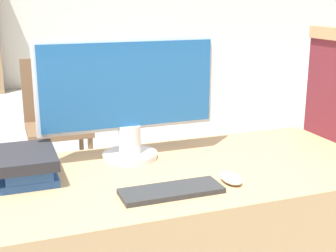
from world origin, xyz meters
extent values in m
cylinder|color=silver|center=(-0.14, 0.51, 0.76)|extent=(0.20, 0.20, 0.02)
cylinder|color=silver|center=(-0.14, 0.51, 0.82)|extent=(0.08, 0.08, 0.10)
cube|color=silver|center=(-0.14, 0.52, 1.03)|extent=(0.65, 0.01, 0.33)
cube|color=#1E5693|center=(-0.14, 0.51, 1.03)|extent=(0.63, 0.02, 0.30)
cube|color=#2D2D2D|center=(-0.11, 0.16, 0.76)|extent=(0.31, 0.11, 0.02)
ellipsoid|color=white|center=(0.10, 0.17, 0.77)|extent=(0.06, 0.10, 0.03)
cube|color=#285199|center=(-0.52, 0.44, 0.76)|extent=(0.19, 0.24, 0.02)
cube|color=#285199|center=(-0.51, 0.44, 0.79)|extent=(0.14, 0.24, 0.04)
cube|color=#232328|center=(-0.52, 0.42, 0.83)|extent=(0.19, 0.26, 0.04)
cylinder|color=brown|center=(-0.39, 2.04, 0.20)|extent=(0.04, 0.04, 0.39)
cylinder|color=brown|center=(-0.01, 2.04, 0.20)|extent=(0.04, 0.04, 0.39)
cylinder|color=brown|center=(-0.39, 2.42, 0.20)|extent=(0.04, 0.04, 0.39)
cylinder|color=brown|center=(-0.01, 2.42, 0.20)|extent=(0.04, 0.04, 0.39)
cube|color=brown|center=(-0.20, 2.23, 0.42)|extent=(0.44, 0.44, 0.05)
cube|color=brown|center=(-0.20, 2.43, 0.67)|extent=(0.44, 0.04, 0.47)
camera|label=1|loc=(-0.58, -1.07, 1.32)|focal=50.00mm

